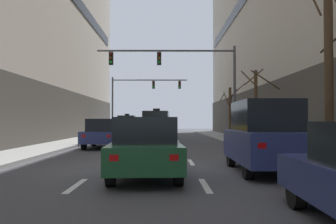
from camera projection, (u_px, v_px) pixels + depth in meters
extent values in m
plane|color=#424247|center=(147.00, 169.00, 11.89)|extent=(120.00, 120.00, 0.00)
cube|color=gray|center=(332.00, 167.00, 11.93)|extent=(2.68, 80.00, 0.14)
cube|color=silver|center=(76.00, 186.00, 8.88)|extent=(0.16, 2.00, 0.01)
cube|color=silver|center=(108.00, 162.00, 13.88)|extent=(0.16, 2.00, 0.01)
cube|color=silver|center=(123.00, 151.00, 18.88)|extent=(0.16, 2.00, 0.01)
cube|color=silver|center=(132.00, 145.00, 23.88)|extent=(0.16, 2.00, 0.01)
cube|color=silver|center=(138.00, 141.00, 28.88)|extent=(0.16, 2.00, 0.01)
cube|color=silver|center=(142.00, 138.00, 33.88)|extent=(0.16, 2.00, 0.01)
cube|color=silver|center=(145.00, 136.00, 38.88)|extent=(0.16, 2.00, 0.01)
cube|color=silver|center=(147.00, 134.00, 43.87)|extent=(0.16, 2.00, 0.01)
cube|color=silver|center=(205.00, 185.00, 8.91)|extent=(0.16, 2.00, 0.01)
cube|color=silver|center=(191.00, 162.00, 13.90)|extent=(0.16, 2.00, 0.01)
cube|color=silver|center=(184.00, 151.00, 18.90)|extent=(0.16, 2.00, 0.01)
cube|color=silver|center=(180.00, 145.00, 23.90)|extent=(0.16, 2.00, 0.01)
cube|color=silver|center=(178.00, 141.00, 28.90)|extent=(0.16, 2.00, 0.01)
cube|color=silver|center=(176.00, 138.00, 33.90)|extent=(0.16, 2.00, 0.01)
cube|color=silver|center=(175.00, 136.00, 38.90)|extent=(0.16, 2.00, 0.01)
cube|color=silver|center=(174.00, 134.00, 43.89)|extent=(0.16, 2.00, 0.01)
cylinder|color=black|center=(120.00, 160.00, 11.53)|extent=(0.26, 0.69, 0.68)
cylinder|color=black|center=(171.00, 160.00, 11.62)|extent=(0.26, 0.69, 0.68)
cylinder|color=black|center=(111.00, 173.00, 8.77)|extent=(0.26, 0.69, 0.68)
cylinder|color=black|center=(178.00, 172.00, 8.86)|extent=(0.26, 0.69, 0.68)
cube|color=#1E512D|center=(145.00, 154.00, 10.20)|extent=(2.08, 4.58, 0.66)
cube|color=black|center=(145.00, 130.00, 10.01)|extent=(1.72, 2.02, 0.70)
cube|color=white|center=(127.00, 145.00, 12.38)|extent=(0.21, 0.09, 0.14)
cube|color=red|center=(114.00, 158.00, 7.96)|extent=(0.21, 0.09, 0.14)
cube|color=white|center=(165.00, 144.00, 12.45)|extent=(0.21, 0.09, 0.14)
cube|color=red|center=(174.00, 157.00, 8.03)|extent=(0.21, 0.09, 0.14)
cylinder|color=black|center=(94.00, 141.00, 22.75)|extent=(0.23, 0.68, 0.68)
cylinder|color=black|center=(120.00, 141.00, 22.76)|extent=(0.23, 0.68, 0.68)
cylinder|color=black|center=(84.00, 143.00, 19.95)|extent=(0.23, 0.68, 0.68)
cylinder|color=black|center=(114.00, 143.00, 19.97)|extent=(0.23, 0.68, 0.68)
cube|color=navy|center=(103.00, 136.00, 21.37)|extent=(1.92, 4.56, 0.66)
cube|color=black|center=(103.00, 125.00, 21.18)|extent=(1.66, 1.97, 0.70)
cube|color=white|center=(99.00, 133.00, 23.60)|extent=(0.21, 0.08, 0.15)
cube|color=red|center=(84.00, 136.00, 19.13)|extent=(0.21, 0.08, 0.15)
cube|color=white|center=(119.00, 133.00, 23.61)|extent=(0.21, 0.08, 0.15)
cube|color=red|center=(109.00, 136.00, 19.14)|extent=(0.21, 0.08, 0.15)
cylinder|color=black|center=(146.00, 138.00, 26.56)|extent=(0.27, 0.71, 0.70)
cylinder|color=black|center=(169.00, 138.00, 26.49)|extent=(0.27, 0.71, 0.70)
cylinder|color=black|center=(142.00, 140.00, 23.71)|extent=(0.27, 0.71, 0.70)
cylinder|color=black|center=(168.00, 140.00, 23.64)|extent=(0.27, 0.71, 0.70)
cube|color=yellow|center=(156.00, 132.00, 25.11)|extent=(2.17, 4.74, 0.95)
cube|color=black|center=(156.00, 118.00, 25.13)|extent=(1.82, 2.83, 0.95)
cube|color=white|center=(150.00, 129.00, 27.42)|extent=(0.22, 0.09, 0.15)
cube|color=red|center=(143.00, 130.00, 22.86)|extent=(0.22, 0.09, 0.15)
cube|color=white|center=(168.00, 129.00, 27.37)|extent=(0.22, 0.09, 0.15)
cube|color=red|center=(165.00, 130.00, 22.80)|extent=(0.22, 0.09, 0.15)
cube|color=black|center=(156.00, 110.00, 25.14)|extent=(0.47, 0.23, 0.19)
cylinder|color=black|center=(151.00, 133.00, 37.56)|extent=(0.24, 0.67, 0.66)
cylinder|color=black|center=(167.00, 133.00, 37.61)|extent=(0.24, 0.67, 0.66)
cylinder|color=black|center=(151.00, 134.00, 34.85)|extent=(0.24, 0.67, 0.66)
cylinder|color=black|center=(167.00, 134.00, 34.90)|extent=(0.24, 0.67, 0.66)
cube|color=yellow|center=(159.00, 129.00, 36.24)|extent=(1.97, 4.48, 0.91)
cube|color=black|center=(159.00, 120.00, 36.26)|extent=(1.68, 2.66, 0.91)
cube|color=white|center=(153.00, 127.00, 38.40)|extent=(0.20, 0.09, 0.14)
cube|color=red|center=(152.00, 128.00, 34.05)|extent=(0.20, 0.09, 0.14)
cube|color=white|center=(165.00, 127.00, 38.44)|extent=(0.20, 0.09, 0.14)
cube|color=red|center=(166.00, 128.00, 34.09)|extent=(0.20, 0.09, 0.14)
cube|color=black|center=(159.00, 114.00, 36.28)|extent=(0.45, 0.21, 0.18)
cylinder|color=black|center=(120.00, 133.00, 36.49)|extent=(0.22, 0.65, 0.65)
cylinder|color=black|center=(136.00, 133.00, 36.52)|extent=(0.22, 0.65, 0.65)
cylinder|color=black|center=(117.00, 134.00, 33.83)|extent=(0.22, 0.65, 0.65)
cylinder|color=black|center=(134.00, 134.00, 33.86)|extent=(0.22, 0.65, 0.65)
cube|color=yellow|center=(127.00, 129.00, 35.19)|extent=(1.86, 4.35, 0.88)
cube|color=black|center=(127.00, 120.00, 35.21)|extent=(1.60, 2.57, 0.88)
cube|color=white|center=(123.00, 127.00, 37.30)|extent=(0.20, 0.08, 0.14)
cube|color=red|center=(118.00, 128.00, 33.06)|extent=(0.20, 0.08, 0.14)
cube|color=white|center=(135.00, 127.00, 37.32)|extent=(0.20, 0.08, 0.14)
cube|color=red|center=(132.00, 128.00, 33.08)|extent=(0.20, 0.08, 0.14)
cube|color=black|center=(127.00, 115.00, 35.22)|extent=(0.43, 0.20, 0.18)
cylinder|color=black|center=(150.00, 135.00, 32.03)|extent=(0.23, 0.64, 0.64)
cylinder|color=black|center=(168.00, 135.00, 31.98)|extent=(0.23, 0.64, 0.64)
cylinder|color=black|center=(148.00, 136.00, 29.42)|extent=(0.23, 0.64, 0.64)
cylinder|color=black|center=(167.00, 136.00, 29.38)|extent=(0.23, 0.64, 0.64)
cube|color=#B7BABF|center=(158.00, 132.00, 30.71)|extent=(1.92, 4.31, 0.62)
cube|color=black|center=(158.00, 125.00, 30.53)|extent=(1.61, 1.89, 0.66)
cube|color=white|center=(153.00, 130.00, 32.82)|extent=(0.20, 0.08, 0.14)
cube|color=red|center=(149.00, 132.00, 28.65)|extent=(0.20, 0.08, 0.14)
cube|color=white|center=(166.00, 130.00, 32.78)|extent=(0.20, 0.08, 0.14)
cube|color=red|center=(165.00, 132.00, 28.61)|extent=(0.20, 0.08, 0.14)
cylinder|color=black|center=(296.00, 191.00, 6.55)|extent=(0.23, 0.64, 0.63)
cube|color=white|center=(291.00, 163.00, 7.33)|extent=(0.19, 0.08, 0.13)
cylinder|color=black|center=(231.00, 157.00, 12.66)|extent=(0.24, 0.69, 0.69)
cylinder|color=black|center=(279.00, 157.00, 12.65)|extent=(0.24, 0.69, 0.69)
cylinder|color=black|center=(248.00, 167.00, 9.86)|extent=(0.24, 0.69, 0.69)
cylinder|color=black|center=(309.00, 167.00, 9.85)|extent=(0.24, 0.69, 0.69)
cube|color=navy|center=(265.00, 146.00, 11.26)|extent=(1.97, 4.59, 0.93)
cube|color=black|center=(265.00, 116.00, 11.29)|extent=(1.70, 2.72, 0.93)
cube|color=white|center=(231.00, 137.00, 13.52)|extent=(0.21, 0.09, 0.15)
cube|color=red|center=(262.00, 146.00, 9.03)|extent=(0.21, 0.09, 0.15)
cube|color=white|center=(267.00, 137.00, 13.51)|extent=(0.21, 0.09, 0.15)
cube|color=red|center=(316.00, 146.00, 9.02)|extent=(0.21, 0.09, 0.15)
cylinder|color=#4C4C51|center=(235.00, 94.00, 23.86)|extent=(0.18, 0.18, 6.39)
cylinder|color=#4C4C51|center=(166.00, 51.00, 23.90)|extent=(9.04, 0.12, 0.12)
cube|color=black|center=(159.00, 59.00, 23.88)|extent=(0.28, 0.24, 0.84)
sphere|color=#4B0704|center=(159.00, 54.00, 23.75)|extent=(0.17, 0.17, 0.17)
sphere|color=#523505|center=(159.00, 58.00, 23.74)|extent=(0.17, 0.17, 0.17)
sphere|color=green|center=(159.00, 62.00, 23.74)|extent=(0.17, 0.17, 0.17)
cube|color=black|center=(111.00, 59.00, 23.86)|extent=(0.28, 0.24, 0.84)
sphere|color=#4B0704|center=(111.00, 54.00, 23.73)|extent=(0.17, 0.17, 0.17)
sphere|color=#523505|center=(111.00, 58.00, 23.72)|extent=(0.17, 0.17, 0.17)
sphere|color=green|center=(111.00, 62.00, 23.72)|extent=(0.17, 0.17, 0.17)
cylinder|color=#4C4C51|center=(112.00, 106.00, 39.30)|extent=(0.18, 0.18, 6.19)
cylinder|color=#4C4C51|center=(150.00, 80.00, 39.39)|extent=(8.09, 0.12, 0.12)
cube|color=black|center=(154.00, 85.00, 39.38)|extent=(0.28, 0.24, 0.84)
sphere|color=#4B0704|center=(153.00, 82.00, 39.25)|extent=(0.17, 0.17, 0.17)
sphere|color=#523505|center=(153.00, 85.00, 39.24)|extent=(0.17, 0.17, 0.17)
sphere|color=green|center=(153.00, 87.00, 39.24)|extent=(0.17, 0.17, 0.17)
cube|color=black|center=(180.00, 85.00, 39.40)|extent=(0.28, 0.24, 0.84)
sphere|color=#4B0704|center=(180.00, 82.00, 39.27)|extent=(0.17, 0.17, 0.17)
sphere|color=#523505|center=(180.00, 85.00, 39.26)|extent=(0.17, 0.17, 0.17)
sphere|color=green|center=(180.00, 87.00, 39.26)|extent=(0.17, 0.17, 0.17)
cylinder|color=#4C3823|center=(256.00, 108.00, 20.94)|extent=(0.21, 0.21, 4.38)
cylinder|color=#42301E|center=(249.00, 79.00, 20.65)|extent=(0.75, 1.03, 1.05)
cylinder|color=#42301E|center=(254.00, 77.00, 21.52)|extent=(1.12, 0.13, 0.96)
cylinder|color=#42301E|center=(266.00, 80.00, 20.11)|extent=(1.81, 0.73, 1.02)
cylinder|color=#4C3823|center=(329.00, 81.00, 11.58)|extent=(0.28, 0.28, 5.45)
cylinder|color=#42301E|center=(336.00, 39.00, 11.96)|extent=(0.77, 0.90, 0.83)
cylinder|color=#4C3823|center=(230.00, 113.00, 29.37)|extent=(0.23, 0.23, 4.15)
cylinder|color=#42301E|center=(233.00, 96.00, 29.71)|extent=(0.71, 0.62, 1.07)
cylinder|color=#42301E|center=(235.00, 92.00, 30.06)|extent=(1.38, 1.21, 1.36)
cylinder|color=#42301E|center=(226.00, 98.00, 29.26)|extent=(0.35, 0.76, 1.08)
cylinder|color=#42301E|center=(222.00, 97.00, 29.66)|extent=(0.61, 1.20, 0.76)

